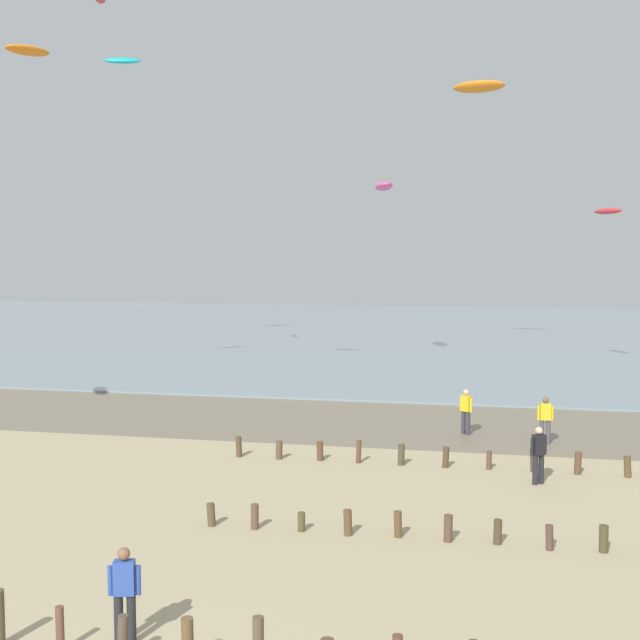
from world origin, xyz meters
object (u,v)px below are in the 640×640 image
Objects in this scene: person_mid_beach at (545,419)px; kite_aloft_5 at (608,211)px; person_left_flank at (539,453)px; kite_aloft_8 at (479,87)px; kite_aloft_4 at (27,50)px; kite_aloft_2 at (384,186)px; kite_aloft_0 at (122,61)px; person_right_flank at (125,592)px; person_by_waterline at (466,410)px.

kite_aloft_5 reaches higher than person_mid_beach.
kite_aloft_5 is at bearing 78.63° from person_left_flank.
kite_aloft_8 is (-2.47, 31.47, 16.87)m from person_left_flank.
person_mid_beach is 21.26m from kite_aloft_5.
person_mid_beach is at bearing -67.61° from kite_aloft_4.
kite_aloft_2 is at bearing -119.37° from kite_aloft_8.
kite_aloft_0 is 20.48m from kite_aloft_2.
kite_aloft_5 is (12.47, 36.20, 8.29)m from person_right_flank.
kite_aloft_2 reaches higher than kite_aloft_5.
person_by_waterline is 6.81m from person_left_flank.
person_by_waterline is 21.09m from kite_aloft_5.
person_right_flank is 0.70× the size of kite_aloft_0.
person_by_waterline is 0.55× the size of kite_aloft_2.
kite_aloft_0 reaches higher than kite_aloft_8.
person_left_flank is 14.01m from person_right_flank.
person_by_waterline is (-2.82, 1.08, 0.00)m from person_mid_beach.
kite_aloft_8 is at bearing -9.57° from kite_aloft_4.
kite_aloft_5 is (12.77, -0.47, -1.65)m from kite_aloft_2.
kite_aloft_0 is 1.17× the size of kite_aloft_5.
kite_aloft_5 is at bearing 68.16° from person_by_waterline.
person_left_flank is 0.50× the size of kite_aloft_8.
person_right_flank is 0.81× the size of kite_aloft_5.
kite_aloft_8 is (5.40, 6.59, 6.94)m from kite_aloft_2.
kite_aloft_0 is 0.72× the size of kite_aloft_8.
kite_aloft_8 is at bearing 90.37° from person_by_waterline.
person_mid_beach is 0.55× the size of kite_aloft_2.
kite_aloft_0 is at bearing 47.29° from kite_aloft_4.
kite_aloft_2 is (18.16, -3.11, -8.94)m from kite_aloft_0.
person_by_waterline is 0.81× the size of kite_aloft_5.
person_by_waterline is at bearing 3.83° from kite_aloft_2.
kite_aloft_8 is (-2.98, 26.15, 16.87)m from person_mid_beach.
kite_aloft_0 is 32.89m from kite_aloft_5.
kite_aloft_0 is (-18.46, 39.78, 18.87)m from person_right_flank.
person_by_waterline is 0.78× the size of kite_aloft_4.
kite_aloft_5 is (28.84, 11.59, -7.55)m from kite_aloft_4.
kite_aloft_2 is 12.89m from kite_aloft_5.
person_left_flank and person_right_flank have the same top height.
person_right_flank is at bearing -122.68° from person_left_flank.
kite_aloft_8 is at bearing 96.51° from person_mid_beach.
kite_aloft_0 reaches higher than person_left_flank.
kite_aloft_5 is at bearing 77.03° from person_mid_beach.
kite_aloft_5 is (7.21, 18.00, 8.29)m from person_by_waterline.
kite_aloft_4 reaches higher than person_mid_beach.
kite_aloft_8 is at bearing 172.71° from kite_aloft_0.
kite_aloft_8 is at bearing 127.76° from kite_aloft_2.
kite_aloft_0 reaches higher than person_by_waterline.
kite_aloft_2 is 0.91× the size of kite_aloft_8.
kite_aloft_4 is (-23.93, 12.82, 15.83)m from person_left_flank.
person_by_waterline is at bearing 122.02° from kite_aloft_0.
person_left_flank is (2.31, -6.41, 0.00)m from person_by_waterline.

